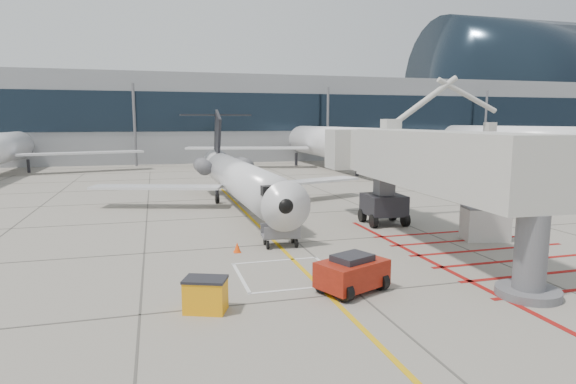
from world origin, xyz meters
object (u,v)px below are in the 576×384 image
object	(u,v)px
regional_jet	(246,162)
pushback_tug	(352,272)
jet_bridge	(437,172)
spill_bin	(206,295)

from	to	relation	value
regional_jet	pushback_tug	size ratio (longest dim) A/B	10.78
regional_jet	jet_bridge	size ratio (longest dim) A/B	1.41
pushback_tug	spill_bin	xyz separation A→B (m)	(-5.66, -0.52, -0.17)
pushback_tug	spill_bin	bearing A→B (deg)	161.83
jet_bridge	pushback_tug	distance (m)	8.58
spill_bin	regional_jet	bearing A→B (deg)	96.17
spill_bin	pushback_tug	bearing A→B (deg)	26.49
regional_jet	spill_bin	bearing A→B (deg)	-106.01
jet_bridge	pushback_tug	xyz separation A→B (m)	(-6.49, -4.58, -3.26)
spill_bin	jet_bridge	bearing A→B (deg)	43.97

